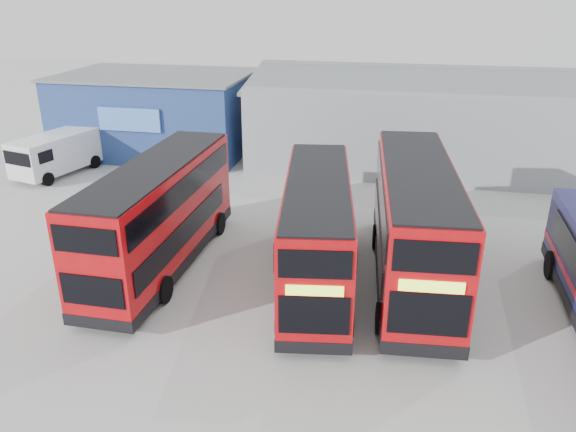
{
  "coord_description": "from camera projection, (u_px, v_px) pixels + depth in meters",
  "views": [
    {
      "loc": [
        2.14,
        -16.74,
        10.62
      ],
      "look_at": [
        -2.03,
        3.24,
        2.1
      ],
      "focal_mm": 35.0,
      "sensor_mm": 36.0,
      "label": 1
    }
  ],
  "objects": [
    {
      "name": "ground_plane",
      "position": [
        326.0,
        311.0,
        19.61
      ],
      "size": [
        120.0,
        120.0,
        0.0
      ],
      "primitive_type": "plane",
      "color": "#9D9D98",
      "rests_on": "ground"
    },
    {
      "name": "office_block",
      "position": [
        158.0,
        112.0,
        37.51
      ],
      "size": [
        12.3,
        8.32,
        5.12
      ],
      "color": "navy",
      "rests_on": "ground"
    },
    {
      "name": "maintenance_shed",
      "position": [
        499.0,
        121.0,
        35.17
      ],
      "size": [
        30.5,
        12.0,
        5.89
      ],
      "color": "gray",
      "rests_on": "ground"
    },
    {
      "name": "double_decker_left",
      "position": [
        160.0,
        217.0,
        21.88
      ],
      "size": [
        2.69,
        10.24,
        4.31
      ],
      "rotation": [
        0.0,
        0.0,
        3.13
      ],
      "color": "#B60A0F",
      "rests_on": "ground"
    },
    {
      "name": "double_decker_centre",
      "position": [
        317.0,
        234.0,
        20.64
      ],
      "size": [
        3.72,
        9.99,
        4.14
      ],
      "rotation": [
        0.0,
        0.0,
        0.14
      ],
      "color": "#B60A0F",
      "rests_on": "ground"
    },
    {
      "name": "double_decker_right",
      "position": [
        414.0,
        226.0,
        20.79
      ],
      "size": [
        3.45,
        10.91,
        4.54
      ],
      "rotation": [
        0.0,
        0.0,
        0.08
      ],
      "color": "#B60A0F",
      "rests_on": "ground"
    },
    {
      "name": "panel_van",
      "position": [
        56.0,
        152.0,
        33.11
      ],
      "size": [
        3.41,
        5.81,
        2.39
      ],
      "rotation": [
        0.0,
        0.0,
        -0.24
      ],
      "color": "silver",
      "rests_on": "ground"
    }
  ]
}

